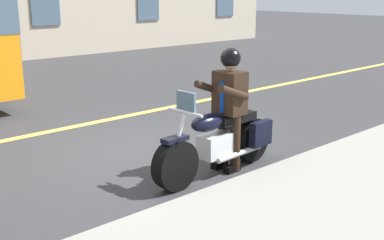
{
  "coord_description": "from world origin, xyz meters",
  "views": [
    {
      "loc": [
        4.17,
        6.03,
        2.52
      ],
      "look_at": [
        -0.14,
        1.16,
        0.75
      ],
      "focal_mm": 45.51,
      "sensor_mm": 36.0,
      "label": 1
    }
  ],
  "objects": [
    {
      "name": "lane_center_stripe",
      "position": [
        0.0,
        -2.0,
        0.01
      ],
      "size": [
        60.0,
        0.16,
        0.01
      ],
      "primitive_type": "cube",
      "color": "#E5DB4C",
      "rests_on": "ground_plane"
    },
    {
      "name": "ground_plane",
      "position": [
        0.0,
        0.0,
        0.0
      ],
      "size": [
        80.0,
        80.0,
        0.0
      ],
      "primitive_type": "plane",
      "color": "#333335"
    },
    {
      "name": "motorcycle_main",
      "position": [
        -0.39,
        1.46,
        0.45
      ],
      "size": [
        2.22,
        0.68,
        1.26
      ],
      "color": "black",
      "rests_on": "ground_plane"
    },
    {
      "name": "rider_main",
      "position": [
        -0.58,
        1.45,
        1.04
      ],
      "size": [
        0.65,
        0.58,
        1.74
      ],
      "color": "black",
      "rests_on": "ground_plane"
    }
  ]
}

